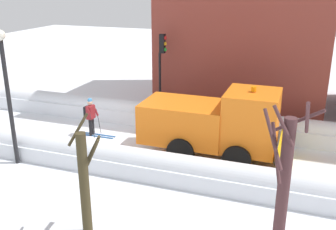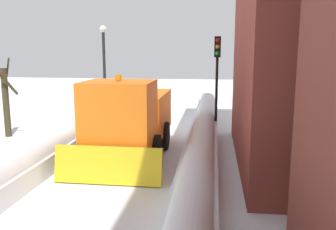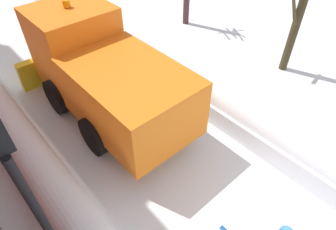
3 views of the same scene
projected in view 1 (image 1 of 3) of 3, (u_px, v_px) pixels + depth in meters
name	position (u px, v px, depth m)	size (l,w,h in m)	color
ground_plane	(322.00, 172.00, 14.82)	(80.00, 80.00, 0.00)	white
snowbank_left	(323.00, 135.00, 16.93)	(1.10, 36.00, 1.15)	white
snowbank_right	(325.00, 194.00, 12.38)	(1.10, 36.00, 1.06)	white
plow_truck	(216.00, 123.00, 15.60)	(3.20, 5.98, 3.12)	orange
skier	(91.00, 115.00, 18.01)	(0.62, 1.80, 1.81)	black
traffic_light_pole	(162.00, 62.00, 18.95)	(0.28, 0.42, 4.47)	black
street_lamp	(6.00, 82.00, 14.45)	(0.40, 0.40, 5.24)	black
bare_tree_near	(85.00, 182.00, 10.73)	(0.67, 0.95, 3.57)	#3D341F
bare_tree_mid	(282.00, 195.00, 8.88)	(1.18, 1.31, 4.67)	#492B2D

